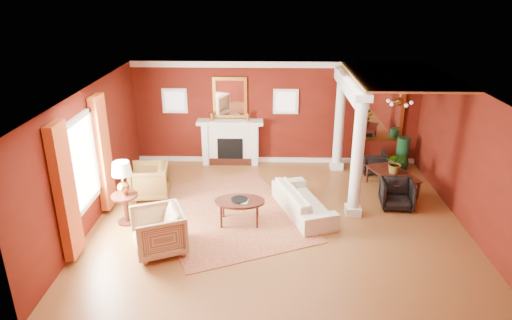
{
  "coord_description": "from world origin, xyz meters",
  "views": [
    {
      "loc": [
        -0.25,
        -8.91,
        4.98
      ],
      "look_at": [
        -0.5,
        0.69,
        1.15
      ],
      "focal_mm": 32.0,
      "sensor_mm": 36.0,
      "label": 1
    }
  ],
  "objects_px": {
    "dining_table": "(393,177)",
    "sofa": "(304,197)",
    "armchair_leopard": "(149,179)",
    "armchair_stripe": "(158,229)",
    "side_table": "(123,183)",
    "coffee_table": "(240,202)"
  },
  "relations": [
    {
      "from": "armchair_leopard",
      "to": "side_table",
      "type": "height_order",
      "value": "side_table"
    },
    {
      "from": "armchair_leopard",
      "to": "armchair_stripe",
      "type": "height_order",
      "value": "armchair_stripe"
    },
    {
      "from": "dining_table",
      "to": "sofa",
      "type": "bearing_deg",
      "value": 98.62
    },
    {
      "from": "sofa",
      "to": "side_table",
      "type": "distance_m",
      "value": 3.96
    },
    {
      "from": "sofa",
      "to": "side_table",
      "type": "bearing_deg",
      "value": 79.15
    },
    {
      "from": "sofa",
      "to": "armchair_leopard",
      "type": "relative_size",
      "value": 2.28
    },
    {
      "from": "sofa",
      "to": "armchair_leopard",
      "type": "height_order",
      "value": "armchair_leopard"
    },
    {
      "from": "coffee_table",
      "to": "side_table",
      "type": "height_order",
      "value": "side_table"
    },
    {
      "from": "coffee_table",
      "to": "dining_table",
      "type": "xyz_separation_m",
      "value": [
        3.73,
        1.72,
        -0.11
      ]
    },
    {
      "from": "armchair_stripe",
      "to": "side_table",
      "type": "height_order",
      "value": "side_table"
    },
    {
      "from": "armchair_stripe",
      "to": "sofa",
      "type": "bearing_deg",
      "value": 96.66
    },
    {
      "from": "sofa",
      "to": "dining_table",
      "type": "distance_m",
      "value": 2.62
    },
    {
      "from": "armchair_leopard",
      "to": "dining_table",
      "type": "xyz_separation_m",
      "value": [
        6.0,
        0.48,
        -0.07
      ]
    },
    {
      "from": "side_table",
      "to": "dining_table",
      "type": "height_order",
      "value": "side_table"
    },
    {
      "from": "armchair_leopard",
      "to": "coffee_table",
      "type": "height_order",
      "value": "armchair_leopard"
    },
    {
      "from": "side_table",
      "to": "dining_table",
      "type": "relative_size",
      "value": 1.02
    },
    {
      "from": "armchair_stripe",
      "to": "side_table",
      "type": "bearing_deg",
      "value": -161.69
    },
    {
      "from": "armchair_stripe",
      "to": "dining_table",
      "type": "xyz_separation_m",
      "value": [
        5.24,
        2.87,
        -0.1
      ]
    },
    {
      "from": "armchair_leopard",
      "to": "armchair_stripe",
      "type": "relative_size",
      "value": 0.94
    },
    {
      "from": "armchair_leopard",
      "to": "coffee_table",
      "type": "distance_m",
      "value": 2.58
    },
    {
      "from": "dining_table",
      "to": "side_table",
      "type": "bearing_deg",
      "value": 86.49
    },
    {
      "from": "sofa",
      "to": "armchair_stripe",
      "type": "relative_size",
      "value": 2.15
    }
  ]
}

